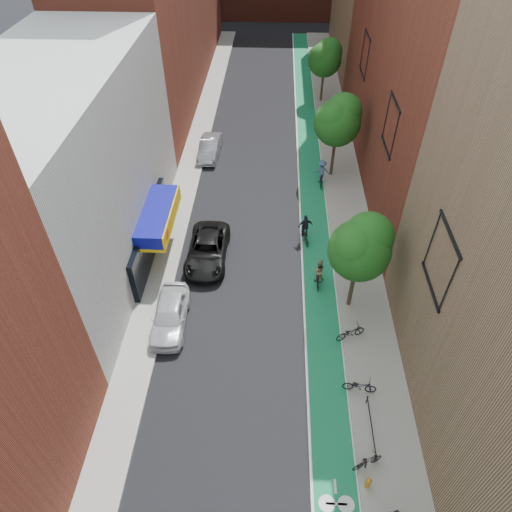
# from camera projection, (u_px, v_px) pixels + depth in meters

# --- Properties ---
(ground) EXTENTS (160.00, 160.00, 0.00)m
(ground) POSITION_uv_depth(u_px,v_px,m) (242.00, 475.00, 19.84)
(ground) COLOR black
(ground) RESTS_ON ground
(bike_lane) EXTENTS (2.00, 68.00, 0.01)m
(bike_lane) POSITION_uv_depth(u_px,v_px,m) (310.00, 162.00, 38.74)
(bike_lane) COLOR #126741
(bike_lane) RESTS_ON ground
(sidewalk_left) EXTENTS (2.00, 68.00, 0.15)m
(sidewalk_left) POSITION_uv_depth(u_px,v_px,m) (193.00, 158.00, 39.03)
(sidewalk_left) COLOR gray
(sidewalk_left) RESTS_ON ground
(sidewalk_right) EXTENTS (3.00, 68.00, 0.15)m
(sidewalk_right) POSITION_uv_depth(u_px,v_px,m) (339.00, 162.00, 38.61)
(sidewalk_right) COLOR gray
(sidewalk_right) RESTS_ON ground
(building_left_white) EXTENTS (8.00, 20.00, 12.00)m
(building_left_white) POSITION_uv_depth(u_px,v_px,m) (67.00, 175.00, 26.38)
(building_left_white) COLOR silver
(building_left_white) RESTS_ON ground
(building_right_mid_red) EXTENTS (8.00, 28.00, 22.00)m
(building_right_mid_red) POSITION_uv_depth(u_px,v_px,m) (441.00, 24.00, 31.00)
(building_right_mid_red) COLOR maroon
(building_right_mid_red) RESTS_ON ground
(tree_near) EXTENTS (3.40, 3.36, 6.42)m
(tree_near) POSITION_uv_depth(u_px,v_px,m) (361.00, 246.00, 23.82)
(tree_near) COLOR #332619
(tree_near) RESTS_ON ground
(tree_mid) EXTENTS (3.55, 3.53, 6.74)m
(tree_mid) POSITION_uv_depth(u_px,v_px,m) (338.00, 119.00, 33.92)
(tree_mid) COLOR #332619
(tree_mid) RESTS_ON ground
(tree_far) EXTENTS (3.30, 3.25, 6.21)m
(tree_far) POSITION_uv_depth(u_px,v_px,m) (325.00, 57.00, 44.43)
(tree_far) COLOR #332619
(tree_far) RESTS_ON ground
(parked_car_white) EXTENTS (1.97, 4.63, 1.56)m
(parked_car_white) POSITION_uv_depth(u_px,v_px,m) (170.00, 315.00, 25.44)
(parked_car_white) COLOR silver
(parked_car_white) RESTS_ON ground
(parked_car_black) EXTENTS (2.57, 5.49, 1.52)m
(parked_car_black) POSITION_uv_depth(u_px,v_px,m) (207.00, 250.00, 29.42)
(parked_car_black) COLOR black
(parked_car_black) RESTS_ON ground
(parked_car_silver) EXTENTS (1.76, 4.57, 1.49)m
(parked_car_silver) POSITION_uv_depth(u_px,v_px,m) (210.00, 148.00, 39.04)
(parked_car_silver) COLOR gray
(parked_car_silver) RESTS_ON ground
(cyclist_lane_near) EXTENTS (0.76, 1.63, 1.90)m
(cyclist_lane_near) POSITION_uv_depth(u_px,v_px,m) (318.00, 275.00, 27.72)
(cyclist_lane_near) COLOR black
(cyclist_lane_near) RESTS_ON ground
(cyclist_lane_mid) EXTENTS (1.08, 1.86, 2.08)m
(cyclist_lane_mid) POSITION_uv_depth(u_px,v_px,m) (305.00, 231.00, 30.76)
(cyclist_lane_mid) COLOR black
(cyclist_lane_mid) RESTS_ON ground
(cyclist_lane_far) EXTENTS (1.16, 1.73, 2.13)m
(cyclist_lane_far) POSITION_uv_depth(u_px,v_px,m) (322.00, 174.00, 35.62)
(cyclist_lane_far) COLOR black
(cyclist_lane_far) RESTS_ON ground
(parked_bike_near) EXTENTS (1.72, 0.74, 0.88)m
(parked_bike_near) POSITION_uv_depth(u_px,v_px,m) (360.00, 386.00, 22.38)
(parked_bike_near) COLOR black
(parked_bike_near) RESTS_ON sidewalk_right
(parked_bike_mid) EXTENTS (1.53, 1.00, 0.89)m
(parked_bike_mid) POSITION_uv_depth(u_px,v_px,m) (368.00, 461.00, 19.67)
(parked_bike_mid) COLOR black
(parked_bike_mid) RESTS_ON sidewalk_right
(parked_bike_far) EXTENTS (1.82, 1.26, 0.91)m
(parked_bike_far) POSITION_uv_depth(u_px,v_px,m) (350.00, 332.00, 24.76)
(parked_bike_far) COLOR black
(parked_bike_far) RESTS_ON sidewalk_right
(fire_hydrant) EXTENTS (0.24, 0.24, 0.68)m
(fire_hydrant) POSITION_uv_depth(u_px,v_px,m) (368.00, 483.00, 19.11)
(fire_hydrant) COLOR #C57917
(fire_hydrant) RESTS_ON sidewalk_right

